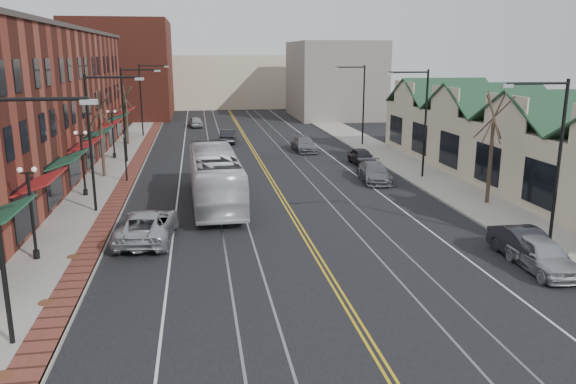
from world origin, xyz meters
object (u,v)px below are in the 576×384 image
object	(u,v)px
parked_car_c	(374,172)
parked_car_d	(362,157)
parked_suv	(147,225)
parked_car_a	(542,255)
parked_car_b	(526,246)
transit_bus	(215,178)

from	to	relation	value
parked_car_c	parked_car_d	distance (m)	6.56
parked_suv	parked_car_c	xyz separation A→B (m)	(15.52, 11.18, -0.09)
parked_car_a	parked_car_b	size ratio (longest dim) A/B	0.98
transit_bus	parked_car_d	size ratio (longest dim) A/B	2.99
transit_bus	parked_car_c	xyz separation A→B (m)	(11.85, 4.51, -0.99)
parked_car_c	parked_suv	bearing A→B (deg)	-138.53
transit_bus	parked_car_b	distance (m)	18.50
parked_car_c	parked_car_b	bearing A→B (deg)	-78.24
parked_car_b	parked_car_c	xyz separation A→B (m)	(-1.80, 16.96, -0.03)
transit_bus	parked_car_d	distance (m)	16.93
parked_car_b	parked_car_c	distance (m)	17.05
parked_car_b	parked_car_a	bearing A→B (deg)	-89.95
parked_car_b	parked_car_d	size ratio (longest dim) A/B	1.09
parked_car_a	parked_car_d	world-z (taller)	parked_car_a
transit_bus	parked_car_a	distance (m)	19.33
parked_car_a	parked_suv	bearing A→B (deg)	160.57
transit_bus	parked_car_b	bearing A→B (deg)	135.94
parked_car_d	parked_car_c	bearing A→B (deg)	-100.54
parked_car_a	parked_car_c	bearing A→B (deg)	98.16
parked_car_a	parked_car_b	bearing A→B (deg)	92.50
transit_bus	parked_car_a	xyz separation A→B (m)	(13.65, -13.65, -0.95)
parked_car_a	parked_car_d	distance (m)	24.65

